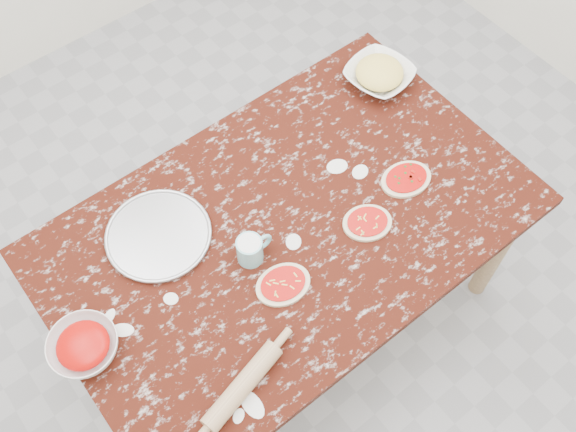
# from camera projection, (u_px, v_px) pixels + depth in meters

# --- Properties ---
(ground) EXTENTS (4.00, 4.00, 0.00)m
(ground) POSITION_uv_depth(u_px,v_px,m) (288.00, 311.00, 2.82)
(ground) COLOR gray
(worktable) EXTENTS (1.60, 1.00, 0.75)m
(worktable) POSITION_uv_depth(u_px,v_px,m) (288.00, 236.00, 2.24)
(worktable) COLOR black
(worktable) RESTS_ON ground
(pizza_tray) EXTENTS (0.44, 0.44, 0.01)m
(pizza_tray) POSITION_uv_depth(u_px,v_px,m) (159.00, 236.00, 2.14)
(pizza_tray) COLOR #B2B2B7
(pizza_tray) RESTS_ON worktable
(sauce_bowl) EXTENTS (0.25, 0.25, 0.07)m
(sauce_bowl) POSITION_uv_depth(u_px,v_px,m) (84.00, 347.00, 1.92)
(sauce_bowl) COLOR white
(sauce_bowl) RESTS_ON worktable
(cheese_bowl) EXTENTS (0.28, 0.28, 0.06)m
(cheese_bowl) POSITION_uv_depth(u_px,v_px,m) (379.00, 76.00, 2.47)
(cheese_bowl) COLOR white
(cheese_bowl) RESTS_ON worktable
(flour_mug) EXTENTS (0.13, 0.08, 0.10)m
(flour_mug) POSITION_uv_depth(u_px,v_px,m) (251.00, 249.00, 2.07)
(flour_mug) COLOR #79C0C7
(flour_mug) RESTS_ON worktable
(pizza_left) EXTENTS (0.20, 0.17, 0.02)m
(pizza_left) POSITION_uv_depth(u_px,v_px,m) (283.00, 284.00, 2.05)
(pizza_left) COLOR beige
(pizza_left) RESTS_ON worktable
(pizza_mid) EXTENTS (0.21, 0.19, 0.02)m
(pizza_mid) POSITION_uv_depth(u_px,v_px,m) (367.00, 223.00, 2.17)
(pizza_mid) COLOR beige
(pizza_mid) RESTS_ON worktable
(pizza_right) EXTENTS (0.20, 0.17, 0.02)m
(pizza_right) POSITION_uv_depth(u_px,v_px,m) (406.00, 179.00, 2.26)
(pizza_right) COLOR beige
(pizza_right) RESTS_ON worktable
(rolling_pin) EXTENTS (0.30, 0.13, 0.06)m
(rolling_pin) POSITION_uv_depth(u_px,v_px,m) (242.00, 386.00, 1.87)
(rolling_pin) COLOR tan
(rolling_pin) RESTS_ON worktable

